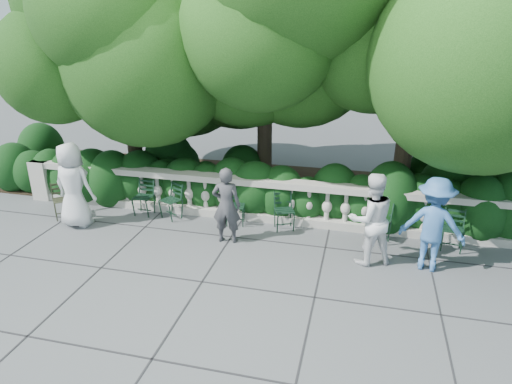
% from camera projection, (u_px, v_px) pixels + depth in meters
% --- Properties ---
extents(ground, '(90.00, 90.00, 0.00)m').
position_uv_depth(ground, '(244.00, 258.00, 8.88)').
color(ground, '#474A4E').
rests_on(ground, ground).
extents(balustrade, '(12.00, 0.44, 1.00)m').
position_uv_depth(balustrade, '(264.00, 201.00, 10.33)').
color(balustrade, '#9E998E').
rests_on(balustrade, ground).
extents(shrub_hedge, '(15.00, 2.60, 1.70)m').
position_uv_depth(shrub_hedge, '(275.00, 201.00, 11.59)').
color(shrub_hedge, black).
rests_on(shrub_hedge, ground).
extents(tree_canopy, '(15.04, 6.52, 6.78)m').
position_uv_depth(tree_canopy, '(309.00, 36.00, 10.17)').
color(tree_canopy, '#3F3023').
rests_on(tree_canopy, ground).
extents(chair_a, '(0.46, 0.50, 0.84)m').
position_uv_depth(chair_a, '(142.00, 217.00, 10.67)').
color(chair_a, black).
rests_on(chair_a, ground).
extents(chair_b, '(0.52, 0.55, 0.84)m').
position_uv_depth(chair_b, '(235.00, 227.00, 10.17)').
color(chair_b, black).
rests_on(chair_b, ground).
extents(chair_c, '(0.61, 0.63, 0.84)m').
position_uv_depth(chair_c, '(167.00, 220.00, 10.51)').
color(chair_c, black).
rests_on(chair_c, ground).
extents(chair_d, '(0.59, 0.61, 0.84)m').
position_uv_depth(chair_d, '(285.00, 232.00, 9.94)').
color(chair_d, black).
rests_on(chair_d, ground).
extents(chair_e, '(0.59, 0.61, 0.84)m').
position_uv_depth(chair_e, '(374.00, 243.00, 9.44)').
color(chair_e, black).
rests_on(chair_e, ground).
extents(chair_f, '(0.50, 0.53, 0.84)m').
position_uv_depth(chair_f, '(450.00, 253.00, 9.08)').
color(chair_f, black).
rests_on(chair_f, ground).
extents(chair_weathered, '(0.65, 0.65, 0.84)m').
position_uv_depth(chair_weathered, '(66.00, 220.00, 10.53)').
color(chair_weathered, black).
rests_on(chair_weathered, ground).
extents(person_businessman, '(0.98, 0.68, 1.90)m').
position_uv_depth(person_businessman, '(73.00, 185.00, 9.93)').
color(person_businessman, silver).
rests_on(person_businessman, ground).
extents(person_woman_grey, '(0.62, 0.43, 1.61)m').
position_uv_depth(person_woman_grey, '(226.00, 205.00, 9.26)').
color(person_woman_grey, '#39393D').
rests_on(person_woman_grey, ground).
extents(person_casual_man, '(1.07, 0.97, 1.79)m').
position_uv_depth(person_casual_man, '(371.00, 219.00, 8.42)').
color(person_casual_man, white).
rests_on(person_casual_man, ground).
extents(person_older_blue, '(1.25, 0.86, 1.79)m').
position_uv_depth(person_older_blue, '(433.00, 224.00, 8.22)').
color(person_older_blue, '#3768A7').
rests_on(person_older_blue, ground).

